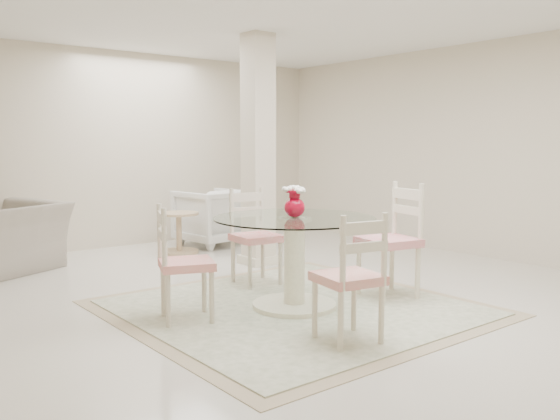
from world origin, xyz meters
TOP-DOWN VIEW (x-y plane):
  - ground at (0.00, 0.00)m, footprint 7.00×7.00m
  - room_shell at (0.00, 0.00)m, footprint 6.02×7.02m
  - column at (0.50, 1.30)m, footprint 0.30×0.30m
  - area_rug at (-0.42, -0.47)m, footprint 2.88×2.88m
  - dining_table at (-0.42, -0.47)m, footprint 1.39×1.39m
  - red_vase at (-0.42, -0.47)m, footprint 0.21×0.20m
  - dining_chair_east at (0.57, -0.75)m, footprint 0.56×0.56m
  - dining_chair_north at (-0.15, 0.51)m, footprint 0.48×0.48m
  - dining_chair_west at (-1.40, -0.18)m, footprint 0.54×0.54m
  - dining_chair_south at (-0.70, -1.45)m, footprint 0.50×0.50m
  - recliner_taupe at (-2.03, 2.69)m, footprint 1.53×1.45m
  - armchair_white at (0.78, 2.77)m, footprint 0.95×0.98m
  - side_table at (0.08, 2.48)m, footprint 0.52×0.52m

SIDE VIEW (x-z plane):
  - ground at x=0.00m, z-range 0.00..0.00m
  - area_rug at x=-0.42m, z-range 0.00..0.02m
  - side_table at x=0.08m, z-range -0.02..0.52m
  - recliner_taupe at x=-2.03m, z-range 0.00..0.78m
  - armchair_white at x=0.78m, z-range 0.00..0.80m
  - dining_table at x=-0.42m, z-range 0.01..0.81m
  - dining_chair_west at x=-1.40m, z-range 0.03..1.07m
  - dining_chair_south at x=-0.70m, z-range 0.03..1.08m
  - dining_chair_north at x=-0.15m, z-range 0.03..1.11m
  - dining_chair_east at x=0.57m, z-range 0.03..1.21m
  - red_vase at x=-0.42m, z-range 0.80..1.08m
  - column at x=0.50m, z-range 0.00..2.70m
  - room_shell at x=0.00m, z-range 0.50..3.21m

